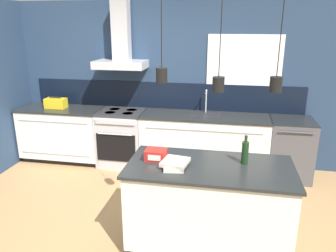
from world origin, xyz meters
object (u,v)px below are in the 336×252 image
red_supply_box (156,155)px  yellow_toolbox (56,103)px  oven_range (122,138)px  bottle_on_island (245,152)px  dishwasher (290,149)px  book_stack (175,164)px

red_supply_box → yellow_toolbox: size_ratio=0.64×
oven_range → bottle_on_island: 2.61m
oven_range → dishwasher: (2.63, 0.00, -0.00)m
dishwasher → yellow_toolbox: yellow_toolbox is taller
bottle_on_island → yellow_toolbox: size_ratio=0.87×
book_stack → yellow_toolbox: size_ratio=0.90×
red_supply_box → bottle_on_island: bearing=4.5°
oven_range → yellow_toolbox: size_ratio=2.68×
oven_range → red_supply_box: (0.98, -1.80, 0.51)m
oven_range → bottle_on_island: bearing=-42.7°
book_stack → oven_range: bearing=121.8°
oven_range → bottle_on_island: size_ratio=3.06×
bottle_on_island → book_stack: (-0.67, -0.21, -0.09)m
oven_range → dishwasher: size_ratio=1.00×
bottle_on_island → book_stack: bearing=-162.6°
oven_range → yellow_toolbox: 1.25m
bottle_on_island → red_supply_box: bottle_on_island is taller
yellow_toolbox → book_stack: bearing=-39.9°
dishwasher → book_stack: book_stack is taller
dishwasher → book_stack: size_ratio=2.97×
bottle_on_island → dishwasher: bearing=66.5°
dishwasher → book_stack: (-1.43, -1.94, 0.49)m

